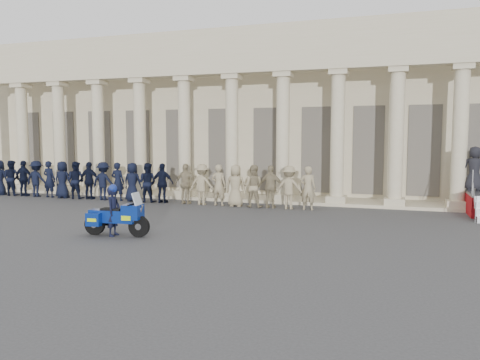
% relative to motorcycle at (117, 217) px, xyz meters
% --- Properties ---
extents(ground, '(90.00, 90.00, 0.00)m').
position_rel_motorcycle_xyz_m(ground, '(2.05, 1.18, -0.63)').
color(ground, '#3A3A3C').
rests_on(ground, ground).
extents(building, '(40.00, 12.50, 9.00)m').
position_rel_motorcycle_xyz_m(building, '(2.05, 15.92, 3.90)').
color(building, '#BEB08E').
rests_on(building, ground).
extents(officer_rank, '(18.02, 0.73, 1.94)m').
position_rel_motorcycle_xyz_m(officer_rank, '(-3.82, 7.37, 0.34)').
color(officer_rank, black).
rests_on(officer_rank, ground).
extents(motorcycle, '(2.26, 0.95, 1.45)m').
position_rel_motorcycle_xyz_m(motorcycle, '(0.00, 0.00, 0.00)').
color(motorcycle, black).
rests_on(motorcycle, ground).
extents(rider, '(0.44, 0.62, 1.69)m').
position_rel_motorcycle_xyz_m(rider, '(-0.12, -0.01, 0.22)').
color(rider, black).
rests_on(rider, ground).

